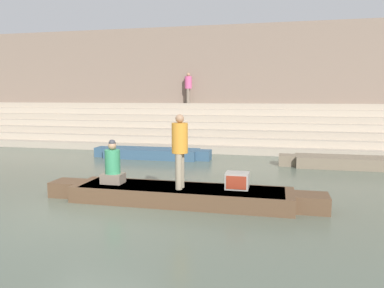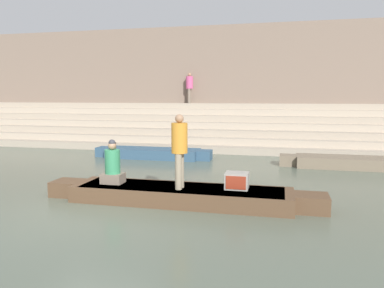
% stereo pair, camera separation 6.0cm
% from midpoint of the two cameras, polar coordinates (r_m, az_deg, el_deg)
% --- Properties ---
extents(ground_plane, '(120.00, 120.00, 0.00)m').
position_cam_midpoint_polar(ground_plane, '(8.89, -14.95, -9.74)').
color(ground_plane, '#566051').
extents(ghat_steps, '(36.00, 5.02, 2.17)m').
position_cam_midpoint_polar(ghat_steps, '(20.02, 1.48, 2.16)').
color(ghat_steps, tan).
rests_on(ghat_steps, ground).
extents(back_wall, '(34.20, 1.28, 6.53)m').
position_cam_midpoint_polar(back_wall, '(22.29, 2.78, 9.01)').
color(back_wall, '#7F6B5B').
rests_on(back_wall, ground).
extents(rowboat_main, '(6.82, 1.38, 0.39)m').
position_cam_midpoint_polar(rowboat_main, '(9.14, -1.57, -7.66)').
color(rowboat_main, brown).
rests_on(rowboat_main, ground).
extents(person_standing, '(0.38, 0.38, 1.76)m').
position_cam_midpoint_polar(person_standing, '(8.78, -1.73, -0.35)').
color(person_standing, gray).
rests_on(person_standing, rowboat_main).
extents(person_rowing, '(0.53, 0.42, 1.11)m').
position_cam_midpoint_polar(person_rowing, '(9.61, -11.83, -3.31)').
color(person_rowing, '#756656').
rests_on(person_rowing, rowboat_main).
extents(tv_set, '(0.54, 0.46, 0.39)m').
position_cam_midpoint_polar(tv_set, '(8.95, 7.04, -5.57)').
color(tv_set, '#9E998E').
rests_on(tv_set, rowboat_main).
extents(moored_boat_shore, '(5.61, 1.20, 0.40)m').
position_cam_midpoint_polar(moored_boat_shore, '(14.70, 24.30, -2.57)').
color(moored_boat_shore, '#756651').
rests_on(moored_boat_shore, ground).
extents(moored_boat_distant, '(4.96, 1.20, 0.40)m').
position_cam_midpoint_polar(moored_boat_distant, '(15.70, -5.89, -1.36)').
color(moored_boat_distant, '#33516B').
rests_on(moored_boat_distant, ground).
extents(mooring_post, '(0.13, 0.13, 1.14)m').
position_cam_midpoint_polar(mooring_post, '(11.97, -11.58, -2.46)').
color(mooring_post, '#473828').
rests_on(mooring_post, ground).
extents(person_on_steps, '(0.40, 0.40, 1.71)m').
position_cam_midpoint_polar(person_on_steps, '(21.56, -0.30, 8.84)').
color(person_on_steps, '#756656').
rests_on(person_on_steps, ghat_steps).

